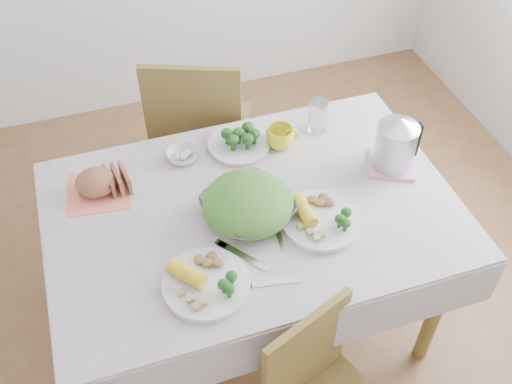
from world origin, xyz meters
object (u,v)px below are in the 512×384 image
object	(u,v)px
dinner_plate_left	(207,284)
yellow_mug	(280,137)
salad_bowl	(248,209)
chair_far	(202,134)
dining_table	(253,271)
dinner_plate_right	(321,221)
electric_kettle	(396,142)

from	to	relation	value
dinner_plate_left	yellow_mug	bearing A→B (deg)	51.24
salad_bowl	dinner_plate_left	distance (m)	0.34
dinner_plate_left	chair_far	bearing A→B (deg)	76.94
salad_bowl	yellow_mug	xyz separation A→B (m)	(0.24, 0.32, 0.01)
dining_table	dinner_plate_right	world-z (taller)	dinner_plate_right
dinner_plate_left	dinner_plate_right	distance (m)	0.48
salad_bowl	dining_table	bearing A→B (deg)	49.22
dining_table	yellow_mug	bearing A→B (deg)	54.00
dining_table	yellow_mug	xyz separation A→B (m)	(0.21, 0.29, 0.43)
dining_table	salad_bowl	distance (m)	0.43
chair_far	electric_kettle	size ratio (longest dim) A/B	4.48
dinner_plate_right	yellow_mug	world-z (taller)	yellow_mug
salad_bowl	electric_kettle	xyz separation A→B (m)	(0.62, 0.08, 0.08)
chair_far	salad_bowl	world-z (taller)	chair_far
salad_bowl	dinner_plate_left	size ratio (longest dim) A/B	1.06
dining_table	chair_far	distance (m)	0.81
chair_far	salad_bowl	distance (m)	0.91
dining_table	chair_far	xyz separation A→B (m)	(0.00, 0.81, 0.09)
electric_kettle	salad_bowl	bearing A→B (deg)	-160.39
dinner_plate_right	electric_kettle	bearing A→B (deg)	27.00
dining_table	yellow_mug	distance (m)	0.56
dinner_plate_right	electric_kettle	xyz separation A→B (m)	(0.38, 0.19, 0.11)
chair_far	dinner_plate_left	distance (m)	1.16
salad_bowl	yellow_mug	size ratio (longest dim) A/B	2.69
dinner_plate_left	electric_kettle	bearing A→B (deg)	21.44
salad_bowl	dinner_plate_left	world-z (taller)	salad_bowl
dinner_plate_right	electric_kettle	size ratio (longest dim) A/B	1.31
chair_far	dinner_plate_right	size ratio (longest dim) A/B	3.41
dining_table	dinner_plate_left	bearing A→B (deg)	-131.40
dining_table	dinner_plate_right	size ratio (longest dim) A/B	4.83
dining_table	dinner_plate_left	size ratio (longest dim) A/B	4.81
dinner_plate_right	salad_bowl	bearing A→B (deg)	153.83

